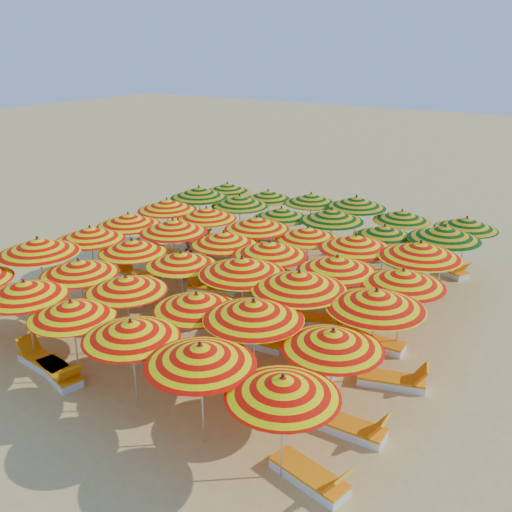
{
  "coord_description": "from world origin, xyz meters",
  "views": [
    {
      "loc": [
        9.64,
        -14.43,
        8.33
      ],
      "look_at": [
        0.0,
        0.5,
        1.6
      ],
      "focal_mm": 40.0,
      "sensor_mm": 36.0,
      "label": 1
    }
  ],
  "objects_px": {
    "umbrella_18": "(128,220)",
    "lounger_2": "(60,373)",
    "umbrella_21": "(270,248)",
    "umbrella_34": "(384,231)",
    "umbrella_15": "(242,266)",
    "umbrella_29": "(420,250)",
    "umbrella_10": "(254,310)",
    "umbrella_28": "(356,242)",
    "umbrella_26": "(257,223)",
    "lounger_1": "(43,361)",
    "umbrella_12": "(90,233)",
    "umbrella_22": "(337,264)",
    "lounger_4": "(38,306)",
    "umbrella_27": "(308,233)",
    "umbrella_11": "(333,339)",
    "umbrella_6": "(38,246)",
    "umbrella_2": "(71,309)",
    "lounger_18": "(297,279)",
    "lounger_6": "(350,427)",
    "lounger_3": "(311,477)",
    "lounger_15": "(373,342)",
    "umbrella_20": "(224,238)",
    "lounger_22": "(343,270)",
    "lounger_20": "(194,238)",
    "lounger_26": "(447,270)",
    "umbrella_23": "(403,278)",
    "umbrella_39": "(356,202)",
    "lounger_13": "(211,288)",
    "umbrella_30": "(199,192)",
    "umbrella_25": "(206,213)",
    "umbrella_31": "(240,201)",
    "umbrella_8": "(126,284)",
    "beachgoer_a": "(211,263)",
    "umbrella_9": "(197,301)",
    "umbrella_14": "(181,259)",
    "lounger_12": "(138,276)",
    "lounger_9": "(255,340)",
    "lounger_11": "(393,380)",
    "lounger_16": "(156,252)",
    "lounger_25": "(413,264)",
    "umbrella_1": "(24,289)",
    "lounger_19": "(340,296)",
    "umbrella_38": "(311,198)",
    "umbrella_37": "(268,195)",
    "umbrella_19": "(173,226)",
    "umbrella_41": "(466,223)",
    "lounger_7": "(107,291)",
    "lounger_17": "(222,264)",
    "lounger_21": "(268,256)",
    "umbrella_7": "(79,267)",
    "umbrella_35": "(444,233)",
    "umbrella_13": "(132,246)",
    "umbrella_3": "(131,330)",
    "umbrella_16": "(299,280)",
    "umbrella_36": "(227,188)"
  },
  "relations": [
    {
      "from": "umbrella_36",
      "to": "umbrella_27",
      "type": "bearing_deg",
      "value": -32.32
    },
    {
      "from": "umbrella_18",
      "to": "lounger_22",
      "type": "height_order",
      "value": "umbrella_18"
    },
    {
      "from": "umbrella_29",
      "to": "umbrella_6",
      "type": "bearing_deg",
      "value": -149.01
    },
    {
      "from": "lounger_3",
      "to": "lounger_15",
      "type": "distance_m",
      "value": 5.93
    },
    {
      "from": "umbrella_11",
      "to": "umbrella_21",
      "type": "bearing_deg",
      "value": 135.38
    },
    {
      "from": "umbrella_18",
      "to": "lounger_6",
      "type": "height_order",
      "value": "umbrella_18"
    },
    {
      "from": "lounger_18",
      "to": "umbrella_10",
      "type": "bearing_deg",
      "value": -59.06
    },
    {
      "from": "umbrella_18",
      "to": "umbrella_21",
      "type": "distance_m",
      "value": 6.04
    },
    {
      "from": "lounger_18",
      "to": "umbrella_23",
      "type": "bearing_deg",
      "value": -18.39
    },
    {
      "from": "umbrella_8",
      "to": "lounger_1",
      "type": "xyz_separation_m",
      "value": [
        -1.46,
        -1.89,
        -1.95
      ]
    },
    {
      "from": "lounger_9",
      "to": "umbrella_26",
      "type": "bearing_deg",
      "value": -62.44
    },
    {
      "from": "umbrella_21",
      "to": "umbrella_2",
      "type": "bearing_deg",
      "value": -108.83
    },
    {
      "from": "lounger_9",
      "to": "lounger_21",
      "type": "distance_m",
      "value": 6.92
    },
    {
      "from": "lounger_4",
      "to": "umbrella_27",
      "type": "bearing_deg",
      "value": 41.73
    },
    {
      "from": "umbrella_10",
      "to": "lounger_15",
      "type": "relative_size",
      "value": 1.86
    },
    {
      "from": "umbrella_21",
      "to": "lounger_20",
      "type": "relative_size",
      "value": 1.59
    },
    {
      "from": "lounger_22",
      "to": "lounger_4",
      "type": "bearing_deg",
      "value": -131.58
    },
    {
      "from": "umbrella_28",
      "to": "lounger_19",
      "type": "height_order",
      "value": "umbrella_28"
    },
    {
      "from": "umbrella_20",
      "to": "lounger_22",
      "type": "distance_m",
      "value": 5.21
    },
    {
      "from": "umbrella_8",
      "to": "beachgoer_a",
      "type": "xyz_separation_m",
      "value": [
        -1.21,
        5.4,
        -1.41
      ]
    },
    {
      "from": "umbrella_12",
      "to": "umbrella_22",
      "type": "height_order",
      "value": "umbrella_22"
    },
    {
      "from": "lounger_12",
      "to": "lounger_7",
      "type": "bearing_deg",
      "value": 92.4
    },
    {
      "from": "umbrella_19",
      "to": "umbrella_22",
      "type": "distance_m",
      "value": 6.4
    },
    {
      "from": "lounger_11",
      "to": "lounger_16",
      "type": "bearing_deg",
      "value": 144.86
    },
    {
      "from": "umbrella_21",
      "to": "umbrella_34",
      "type": "bearing_deg",
      "value": 61.62
    },
    {
      "from": "umbrella_21",
      "to": "lounger_6",
      "type": "height_order",
      "value": "umbrella_21"
    },
    {
      "from": "umbrella_9",
      "to": "umbrella_14",
      "type": "distance_m",
      "value": 3.31
    },
    {
      "from": "umbrella_39",
      "to": "lounger_13",
      "type": "bearing_deg",
      "value": -113.05
    },
    {
      "from": "lounger_25",
      "to": "umbrella_1",
      "type": "bearing_deg",
      "value": -93.43
    },
    {
      "from": "umbrella_16",
      "to": "lounger_17",
      "type": "height_order",
      "value": "umbrella_16"
    },
    {
      "from": "umbrella_27",
      "to": "lounger_20",
      "type": "relative_size",
      "value": 1.39
    },
    {
      "from": "umbrella_25",
      "to": "umbrella_31",
      "type": "height_order",
      "value": "umbrella_31"
    },
    {
      "from": "umbrella_26",
      "to": "lounger_1",
      "type": "xyz_separation_m",
      "value": [
        -1.63,
        -8.22,
        -2.05
      ]
    },
    {
      "from": "umbrella_19",
      "to": "umbrella_41",
      "type": "bearing_deg",
      "value": 36.38
    },
    {
      "from": "umbrella_18",
      "to": "lounger_2",
      "type": "bearing_deg",
      "value": -60.93
    },
    {
      "from": "umbrella_29",
      "to": "umbrella_38",
      "type": "height_order",
      "value": "umbrella_29"
    },
    {
      "from": "umbrella_1",
      "to": "umbrella_26",
      "type": "xyz_separation_m",
      "value": [
        2.13,
        8.11,
        0.06
      ]
    },
    {
      "from": "umbrella_20",
      "to": "umbrella_29",
      "type": "height_order",
      "value": "umbrella_29"
    },
    {
      "from": "umbrella_6",
      "to": "umbrella_26",
      "type": "height_order",
      "value": "umbrella_6"
    },
    {
      "from": "umbrella_30",
      "to": "lounger_22",
      "type": "xyz_separation_m",
      "value": [
        6.68,
        0.22,
        -2.17
      ]
    },
    {
      "from": "umbrella_39",
      "to": "lounger_12",
      "type": "height_order",
      "value": "umbrella_39"
    },
    {
      "from": "lounger_20",
      "to": "lounger_26",
      "type": "relative_size",
      "value": 0.99
    },
    {
      "from": "lounger_17",
      "to": "lounger_25",
      "type": "height_order",
      "value": "same"
    },
    {
      "from": "umbrella_35",
      "to": "umbrella_22",
      "type": "bearing_deg",
      "value": -112.81
    },
    {
      "from": "umbrella_13",
      "to": "umbrella_3",
      "type": "bearing_deg",
      "value": -45.89
    },
    {
      "from": "umbrella_27",
      "to": "lounger_17",
      "type": "relative_size",
      "value": 1.36
    },
    {
      "from": "umbrella_15",
      "to": "umbrella_29",
      "type": "relative_size",
      "value": 0.81
    },
    {
      "from": "umbrella_37",
      "to": "lounger_3",
      "type": "distance_m",
      "value": 15.17
    },
    {
      "from": "umbrella_7",
      "to": "umbrella_20",
      "type": "bearing_deg",
      "value": 65.65
    },
    {
      "from": "umbrella_10",
      "to": "umbrella_28",
      "type": "relative_size",
      "value": 1.1
    }
  ]
}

